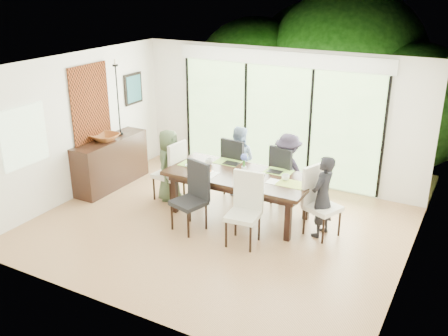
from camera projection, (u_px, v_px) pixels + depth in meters
The scene contains 62 objects.
floor at pixel (217, 228), 8.41m from camera, with size 6.00×5.00×0.01m, color brown.
ceiling at pixel (216, 67), 7.44m from camera, with size 6.00×5.00×0.01m, color white.
wall_back at pixel (278, 116), 9.98m from camera, with size 6.00×0.02×2.70m, color white.
wall_front at pixel (112, 214), 5.87m from camera, with size 6.00×0.02×2.70m, color beige.
wall_left at pixel (76, 127), 9.27m from camera, with size 0.02×5.00×2.70m, color white.
wall_right at pixel (415, 189), 6.58m from camera, with size 0.02×5.00×2.70m, color silver.
glass_doors at pixel (277, 124), 10.00m from camera, with size 4.20×0.02×2.30m, color #598C3F.
blinds_header at pixel (279, 58), 9.52m from camera, with size 4.40×0.06×0.28m, color white.
mullion_a at pixel (188, 111), 10.93m from camera, with size 0.05×0.04×2.30m, color black.
mullion_b at pixel (245, 119), 10.31m from camera, with size 0.05×0.04×2.30m, color black.
mullion_c at pixel (310, 129), 9.68m from camera, with size 0.05×0.04×2.30m, color black.
mullion_d at pixel (384, 139), 9.06m from camera, with size 0.05×0.04×2.30m, color black.
side_window at pixel (24, 136), 8.21m from camera, with size 0.02×0.90×1.00m, color #8CAD7F.
deck at pixel (291, 167), 11.21m from camera, with size 6.00×1.80×0.10m, color #4E3A21.
rail_top at pixel (305, 132), 11.65m from camera, with size 6.00×0.08×0.06m, color #513523.
foliage_left at pixel (254, 80), 12.95m from camera, with size 3.20×3.20×3.20m, color #14380F.
foliage_mid at pixel (345, 70), 12.33m from camera, with size 4.00×4.00×4.00m, color #14380F.
foliage_right at pixel (413, 106), 11.07m from camera, with size 2.80×2.80×2.80m, color #14380F.
foliage_far at pixel (315, 69), 13.42m from camera, with size 3.60×3.60×3.60m, color #14380F.
table_top at pixel (240, 175), 8.59m from camera, with size 2.54×1.16×0.06m, color black.
table_apron at pixel (240, 181), 8.62m from camera, with size 2.33×0.95×0.11m, color black.
table_leg_fl at pixel (175, 193), 8.86m from camera, with size 0.10×0.10×0.73m, color black.
table_leg_fr at pixel (288, 220), 7.90m from camera, with size 0.10×0.10×0.73m, color black.
table_leg_bl at pixel (200, 177), 9.56m from camera, with size 0.10×0.10×0.73m, color black.
table_leg_br at pixel (307, 200), 8.60m from camera, with size 0.10×0.10×0.73m, color black.
chair_left_end at pixel (168, 170), 9.32m from camera, with size 0.49×0.49×1.16m, color beige, non-canonical shape.
chair_right_end at pixel (323, 203), 7.98m from camera, with size 0.49×0.49×1.16m, color white, non-canonical shape.
chair_far_left at pixel (239, 165), 9.55m from camera, with size 0.49×0.49×1.16m, color black, non-canonical shape.
chair_far_right at pixel (288, 175), 9.10m from camera, with size 0.49×0.49×1.16m, color black, non-canonical shape.
chair_near_left at pixel (189, 198), 8.16m from camera, with size 0.49×0.49×1.16m, color black, non-canonical shape.
chair_near_right at pixel (243, 210), 7.72m from camera, with size 0.49×0.49×1.16m, color silver, non-canonical shape.
person_left_end at pixel (169, 165), 9.28m from camera, with size 0.64×0.40×1.36m, color #415136.
person_right_end at pixel (322, 197), 7.95m from camera, with size 0.64×0.40×1.36m, color black.
person_far_left at pixel (238, 161), 9.50m from camera, with size 0.64×0.40×1.36m, color #7E96B6.
person_far_right at pixel (287, 170), 9.05m from camera, with size 0.64×0.40×1.36m, color #241D2C.
placemat_left at pixel (193, 164), 9.00m from camera, with size 0.47×0.34×0.01m, color #77A63B.
placemat_right at pixel (292, 184), 8.15m from camera, with size 0.47×0.34×0.01m, color #90A43A.
placemat_far_l at pixel (228, 162), 9.10m from camera, with size 0.47×0.34×0.01m, color #7DAE3E.
placemat_far_r at pixel (279, 172), 8.66m from camera, with size 0.47×0.34×0.01m, color #87BD43.
placemat_paper at pixel (204, 174), 8.57m from camera, with size 0.47×0.34×0.01m, color white.
tablet_far_l at pixel (231, 163), 9.01m from camera, with size 0.27×0.19×0.01m, color black.
tablet_far_r at pixel (275, 172), 8.63m from camera, with size 0.25×0.18×0.01m, color black.
papers at pixel (276, 182), 8.22m from camera, with size 0.32×0.23×0.00m, color white.
platter_base at pixel (204, 173), 8.57m from camera, with size 0.27×0.27×0.03m, color white.
platter_snacks at pixel (203, 172), 8.56m from camera, with size 0.21×0.21×0.01m, color orange.
vase at pixel (244, 170), 8.57m from camera, with size 0.08×0.08×0.13m, color silver.
hyacinth_stems at pixel (244, 163), 8.53m from camera, with size 0.04×0.04×0.17m, color #337226.
hyacinth_blooms at pixel (244, 157), 8.49m from camera, with size 0.12×0.12×0.12m, color #4A58B9.
laptop at pixel (195, 166), 8.87m from camera, with size 0.35×0.22×0.03m, color silver.
cup_a at pixel (209, 161), 8.99m from camera, with size 0.13×0.13×0.10m, color white.
cup_b at pixel (245, 175), 8.41m from camera, with size 0.11×0.11×0.10m, color white.
cup_c at pixel (286, 177), 8.28m from camera, with size 0.13×0.13×0.10m, color white.
book at pixel (254, 175), 8.50m from camera, with size 0.17×0.24×0.02m, color white.
sideboard at pixel (111, 162), 9.95m from camera, with size 0.49×1.75×0.98m, color black.
bowl at pixel (105, 137), 9.67m from camera, with size 0.52×0.52×0.13m, color brown.
candlestick_base at pixel (121, 133), 10.06m from camera, with size 0.11×0.11×0.04m, color black.
candlestick_shaft at pixel (118, 100), 9.81m from camera, with size 0.03×0.03×1.36m, color black.
candlestick_pan at pixel (115, 65), 9.56m from camera, with size 0.11×0.11×0.03m, color black.
candle at pixel (115, 62), 9.54m from camera, with size 0.04×0.04×0.11m, color silver.
tapestry at pixel (90, 104), 9.45m from camera, with size 0.02×1.00×1.50m, color maroon.
art_frame at pixel (133, 89), 10.50m from camera, with size 0.03×0.55×0.65m, color black.
art_canvas at pixel (134, 89), 10.49m from camera, with size 0.01×0.45×0.55m, color #1C5059.
Camera 1 is at (3.69, -6.51, 3.98)m, focal length 40.00 mm.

